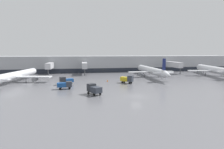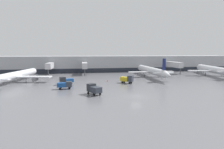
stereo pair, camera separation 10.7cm
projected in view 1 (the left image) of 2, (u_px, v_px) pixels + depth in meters
ground_plane at (136, 96)px, 44.67m from camera, size 320.00×320.00×0.00m
terminal_building at (105, 64)px, 104.54m from camera, size 160.00×31.26×9.00m
parked_jet_0 at (15, 75)px, 65.13m from camera, size 26.74×34.90×8.45m
parked_jet_1 at (151, 71)px, 79.34m from camera, size 21.06×37.19×8.85m
parked_jet_2 at (213, 70)px, 83.06m from camera, size 22.66×35.46×8.51m
service_truck_0 at (65, 85)px, 53.13m from camera, size 4.37×1.89×2.34m
service_truck_1 at (127, 79)px, 63.34m from camera, size 4.55×4.31×2.90m
service_truck_2 at (66, 80)px, 60.96m from camera, size 4.87×3.45×2.71m
service_truck_3 at (94, 89)px, 46.25m from camera, size 4.00×4.78×2.77m
traffic_cone_0 at (107, 81)px, 67.22m from camera, size 0.49×0.49×0.71m
traffic_cone_1 at (100, 89)px, 51.91m from camera, size 0.48×0.48×0.61m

